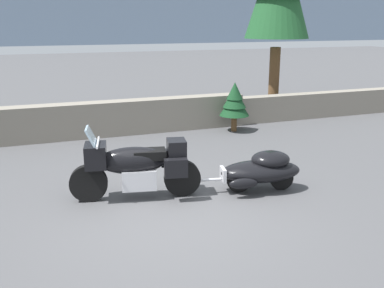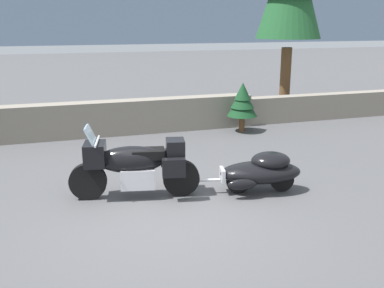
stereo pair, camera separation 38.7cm
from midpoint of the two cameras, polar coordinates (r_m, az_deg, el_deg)
ground_plane at (r=7.24m, az=-1.84°, el=-9.29°), size 80.00×80.00×0.00m
stone_guard_wall at (r=12.31m, az=-11.33°, el=3.14°), size 24.00×0.57×0.95m
touring_motorcycle at (r=7.78m, az=-6.12°, el=-2.64°), size 2.29×1.02×1.33m
car_shaped_trailer at (r=8.17m, az=10.32°, el=-3.45°), size 2.23×1.00×0.76m
pine_sapling_farther at (r=12.52m, az=7.47°, el=5.53°), size 0.85×0.85×1.41m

